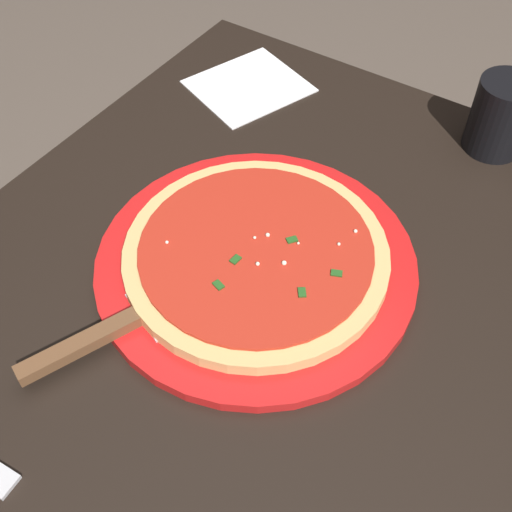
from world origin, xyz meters
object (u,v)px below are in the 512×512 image
object	(u,v)px
pizza	(256,254)
cup_tall_drink	(501,116)
serving_plate	(256,264)
napkin_folded_right	(249,86)
pizza_server	(118,327)

from	to	relation	value
pizza	cup_tall_drink	distance (m)	0.38
cup_tall_drink	serving_plate	bearing A→B (deg)	157.14
pizza	napkin_folded_right	world-z (taller)	pizza
pizza_server	napkin_folded_right	distance (m)	0.45
serving_plate	pizza	xyz separation A→B (m)	(-0.00, -0.00, 0.02)
pizza_server	serving_plate	bearing A→B (deg)	-23.04
serving_plate	cup_tall_drink	distance (m)	0.38
napkin_folded_right	pizza_server	bearing A→B (deg)	-163.20
pizza	pizza_server	bearing A→B (deg)	156.95
pizza	cup_tall_drink	size ratio (longest dim) A/B	2.97
serving_plate	pizza	bearing A→B (deg)	-95.60
cup_tall_drink	napkin_folded_right	world-z (taller)	cup_tall_drink
serving_plate	napkin_folded_right	distance (m)	0.34
pizza	pizza_server	distance (m)	0.17
serving_plate	pizza_server	size ratio (longest dim) A/B	1.63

